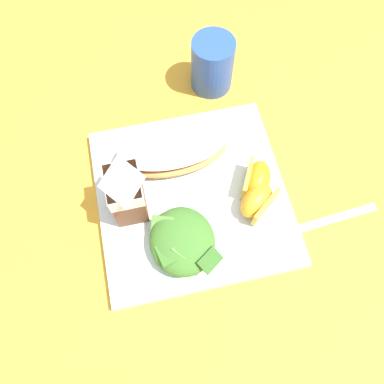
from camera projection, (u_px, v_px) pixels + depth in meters
ground at (192, 199)px, 0.58m from camera, size 3.00×3.00×0.00m
white_plate at (192, 197)px, 0.58m from camera, size 0.28×0.28×0.02m
cheesy_pizza_bread at (172, 151)px, 0.58m from camera, size 0.08×0.17×0.04m
green_salad_pile at (182, 241)px, 0.52m from camera, size 0.11×0.09×0.04m
milk_carton at (126, 191)px, 0.51m from camera, size 0.06×0.04×0.11m
orange_wedge_front at (257, 201)px, 0.54m from camera, size 0.07×0.07×0.04m
orange_wedge_middle at (256, 179)px, 0.56m from camera, size 0.07×0.06×0.04m
metal_fork at (309, 226)px, 0.56m from camera, size 0.03×0.19×0.01m
drinking_blue_cup at (212, 65)px, 0.63m from camera, size 0.07×0.07×0.09m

